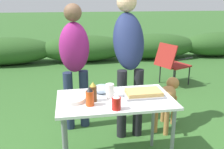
{
  "coord_description": "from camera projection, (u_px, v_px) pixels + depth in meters",
  "views": [
    {
      "loc": [
        -0.41,
        -2.17,
        1.66
      ],
      "look_at": [
        0.02,
        0.29,
        0.89
      ],
      "focal_mm": 40.0,
      "sensor_mm": 36.0,
      "label": 1
    }
  ],
  "objects": [
    {
      "name": "mixing_bowl",
      "position": [
        102.0,
        89.0,
        2.51
      ],
      "size": [
        0.19,
        0.19,
        0.08
      ],
      "primitive_type": "ellipsoid",
      "color": "#99B2CC",
      "rests_on": "folding_table"
    },
    {
      "name": "dog",
      "position": [
        167.0,
        97.0,
        3.24
      ],
      "size": [
        0.54,
        0.66,
        0.62
      ],
      "rotation": [
        0.0,
        0.0,
        -0.67
      ],
      "color": "#B27A42",
      "rests_on": "ground"
    },
    {
      "name": "beer_bottle",
      "position": [
        93.0,
        92.0,
        2.29
      ],
      "size": [
        0.07,
        0.07,
        0.19
      ],
      "color": "brown",
      "rests_on": "folding_table"
    },
    {
      "name": "folding_table",
      "position": [
        115.0,
        106.0,
        2.4
      ],
      "size": [
        1.1,
        0.64,
        0.74
      ],
      "color": "white",
      "rests_on": "ground"
    },
    {
      "name": "shrub_hedge",
      "position": [
        84.0,
        48.0,
        6.74
      ],
      "size": [
        14.4,
        0.9,
        0.71
      ],
      "color": "#2D5623",
      "rests_on": "ground"
    },
    {
      "name": "hot_sauce_bottle",
      "position": [
        90.0,
        97.0,
        2.2
      ],
      "size": [
        0.07,
        0.07,
        0.17
      ],
      "color": "#CC4214",
      "rests_on": "folding_table"
    },
    {
      "name": "standing_person_in_olive_jacket",
      "position": [
        75.0,
        57.0,
        3.08
      ],
      "size": [
        0.42,
        0.34,
        1.6
      ],
      "rotation": [
        0.0,
        0.0,
        0.2
      ],
      "color": "#232D4C",
      "rests_on": "ground"
    },
    {
      "name": "paper_cup_stack",
      "position": [
        110.0,
        91.0,
        2.38
      ],
      "size": [
        0.08,
        0.08,
        0.14
      ],
      "primitive_type": "cylinder",
      "color": "white",
      "rests_on": "folding_table"
    },
    {
      "name": "food_tray",
      "position": [
        144.0,
        93.0,
        2.43
      ],
      "size": [
        0.38,
        0.24,
        0.06
      ],
      "color": "#9E9EA3",
      "rests_on": "folding_table"
    },
    {
      "name": "plate_stack",
      "position": [
        73.0,
        99.0,
        2.31
      ],
      "size": [
        0.24,
        0.24,
        0.04
      ],
      "primitive_type": "cylinder",
      "color": "white",
      "rests_on": "folding_table"
    },
    {
      "name": "standing_person_in_red_jacket",
      "position": [
        128.0,
        47.0,
        2.94
      ],
      "size": [
        0.37,
        0.51,
        1.75
      ],
      "rotation": [
        0.0,
        0.0,
        0.0
      ],
      "color": "black",
      "rests_on": "ground"
    },
    {
      "name": "camp_chair_green_behind_table",
      "position": [
        171.0,
        62.0,
        4.84
      ],
      "size": [
        0.72,
        0.66,
        0.83
      ],
      "rotation": [
        0.0,
        0.0,
        -1.17
      ],
      "color": "maroon",
      "rests_on": "ground"
    },
    {
      "name": "ketchup_bottle",
      "position": [
        116.0,
        102.0,
        2.12
      ],
      "size": [
        0.08,
        0.08,
        0.14
      ],
      "color": "red",
      "rests_on": "folding_table"
    }
  ]
}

